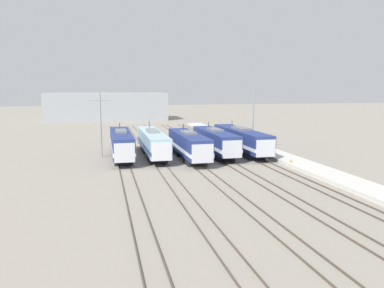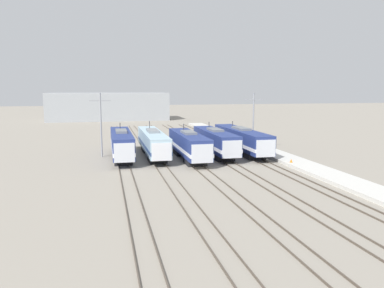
{
  "view_description": "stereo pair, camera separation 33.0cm",
  "coord_description": "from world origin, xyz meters",
  "views": [
    {
      "loc": [
        -12.11,
        -46.48,
        10.25
      ],
      "look_at": [
        -0.01,
        4.45,
        2.58
      ],
      "focal_mm": 35.0,
      "sensor_mm": 36.0,
      "label": 1
    },
    {
      "loc": [
        -11.79,
        -46.55,
        10.25
      ],
      "look_at": [
        -0.01,
        4.45,
        2.58
      ],
      "focal_mm": 35.0,
      "sensor_mm": 36.0,
      "label": 2
    }
  ],
  "objects": [
    {
      "name": "ground_plane",
      "position": [
        0.0,
        0.0,
        0.0
      ],
      "size": [
        400.0,
        400.0,
        0.0
      ],
      "primitive_type": "plane",
      "color": "gray"
    },
    {
      "name": "rail_pair_far_left",
      "position": [
        -9.63,
        0.0,
        0.07
      ],
      "size": [
        1.5,
        120.0,
        0.15
      ],
      "color": "#4C4238",
      "rests_on": "ground_plane"
    },
    {
      "name": "rail_pair_center_left",
      "position": [
        -4.81,
        0.0,
        0.07
      ],
      "size": [
        1.51,
        120.0,
        0.15
      ],
      "color": "#4C4238",
      "rests_on": "ground_plane"
    },
    {
      "name": "rail_pair_center",
      "position": [
        0.0,
        0.0,
        0.07
      ],
      "size": [
        1.51,
        120.0,
        0.15
      ],
      "color": "#4C4238",
      "rests_on": "ground_plane"
    },
    {
      "name": "rail_pair_center_right",
      "position": [
        4.81,
        0.0,
        0.07
      ],
      "size": [
        1.51,
        120.0,
        0.15
      ],
      "color": "#4C4238",
      "rests_on": "ground_plane"
    },
    {
      "name": "rail_pair_far_right",
      "position": [
        9.63,
        0.0,
        0.07
      ],
      "size": [
        1.5,
        120.0,
        0.15
      ],
      "color": "#4C4238",
      "rests_on": "ground_plane"
    },
    {
      "name": "locomotive_far_left",
      "position": [
        -9.63,
        9.34,
        2.19
      ],
      "size": [
        2.92,
        17.17,
        4.98
      ],
      "color": "black",
      "rests_on": "ground_plane"
    },
    {
      "name": "locomotive_center_left",
      "position": [
        -4.81,
        10.18,
        2.11
      ],
      "size": [
        2.94,
        18.81,
        5.08
      ],
      "color": "#232326",
      "rests_on": "ground_plane"
    },
    {
      "name": "locomotive_center",
      "position": [
        0.0,
        6.19,
        2.14
      ],
      "size": [
        3.13,
        16.32,
        4.92
      ],
      "color": "black",
      "rests_on": "ground_plane"
    },
    {
      "name": "locomotive_center_right",
      "position": [
        4.81,
        8.67,
        2.15
      ],
      "size": [
        3.09,
        16.46,
        4.91
      ],
      "color": "black",
      "rests_on": "ground_plane"
    },
    {
      "name": "locomotive_far_right",
      "position": [
        9.63,
        10.09,
        2.13
      ],
      "size": [
        3.14,
        19.63,
        4.83
      ],
      "color": "black",
      "rests_on": "ground_plane"
    },
    {
      "name": "catenary_tower_left",
      "position": [
        -12.54,
        11.48,
        5.32
      ],
      "size": [
        3.18,
        0.24,
        9.73
      ],
      "color": "gray",
      "rests_on": "ground_plane"
    },
    {
      "name": "catenary_tower_right",
      "position": [
        12.07,
        11.48,
        5.32
      ],
      "size": [
        3.18,
        0.24,
        9.73
      ],
      "color": "gray",
      "rests_on": "ground_plane"
    },
    {
      "name": "platform",
      "position": [
        13.74,
        0.0,
        0.22
      ],
      "size": [
        4.0,
        120.0,
        0.44
      ],
      "color": "beige",
      "rests_on": "ground_plane"
    },
    {
      "name": "traffic_cone",
      "position": [
        12.48,
        -1.16,
        0.68
      ],
      "size": [
        0.4,
        0.4,
        0.48
      ],
      "color": "orange",
      "rests_on": "platform"
    },
    {
      "name": "depot_building",
      "position": [
        -10.74,
        83.23,
        4.52
      ],
      "size": [
        39.07,
        15.83,
        9.04
      ],
      "color": "#9EA3A8",
      "rests_on": "ground_plane"
    }
  ]
}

